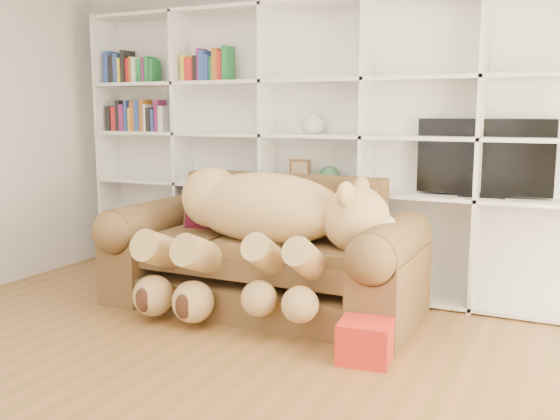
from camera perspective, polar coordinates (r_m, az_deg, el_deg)
The scene contains 14 objects.
floor at distance 3.54m, azimuth -12.00°, elevation -16.31°, with size 5.00×5.00×0.00m, color brown.
wall_back at distance 5.39m, azimuth 4.08°, elevation 7.38°, with size 5.00×0.02×2.70m, color silver.
bookshelf at distance 5.36m, azimuth 1.12°, elevation 6.92°, with size 4.43×0.35×2.40m.
sofa at distance 4.80m, azimuth -1.53°, elevation -4.53°, with size 2.38×1.03×1.00m.
teddy_bear at distance 4.52m, azimuth -1.75°, elevation -1.24°, with size 1.79×0.98×1.04m.
throw_pillow at distance 5.14m, azimuth -6.03°, elevation 0.31°, with size 0.44×0.14×0.44m, color #590F20.
gift_box at distance 3.89m, azimuth 7.80°, elevation -11.80°, with size 0.31×0.29×0.25m, color red.
tv at distance 4.92m, azimuth 18.18°, elevation 4.49°, with size 0.99×0.18×0.58m.
picture_frame at distance 5.29m, azimuth 1.82°, elevation 3.45°, with size 0.18×0.03×0.23m, color brown.
green_vase at distance 5.19m, azimuth 4.50°, elevation 2.99°, with size 0.19×0.19×0.19m, color #2F5B3F.
figurine_tall at distance 5.72m, azimuth -6.46°, elevation 3.30°, with size 0.07×0.07×0.15m, color silver.
figurine_short at distance 5.64m, azimuth -5.13°, elevation 3.04°, with size 0.06×0.06×0.11m, color silver.
snow_globe at distance 5.48m, azimuth -2.28°, elevation 2.93°, with size 0.10×0.10×0.10m, color silver.
shelf_vase at distance 5.22m, azimuth 2.97°, elevation 8.15°, with size 0.21×0.21×0.22m, color beige.
Camera 1 is at (1.99, -2.51, 1.50)m, focal length 40.00 mm.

